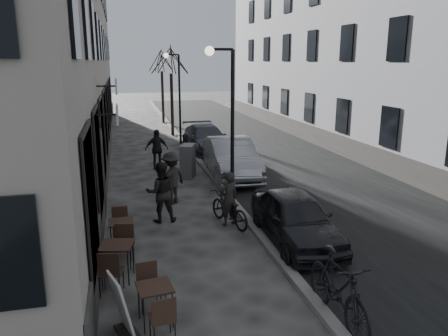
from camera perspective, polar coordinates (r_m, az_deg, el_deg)
name	(u,v)px	position (r m, az deg, el deg)	size (l,w,h in m)	color
ground	(310,313)	(8.92, 11.18, -18.06)	(120.00, 120.00, 0.00)	#33312F
road	(254,147)	(24.39, 3.99, 2.77)	(7.30, 60.00, 0.00)	black
kerb	(190,149)	(23.56, -4.52, 2.51)	(0.25, 60.00, 0.12)	slate
streetlamp_near	(227,112)	(13.30, 0.40, 7.30)	(0.90, 0.28, 5.09)	black
streetlamp_far	(176,88)	(25.08, -6.24, 10.31)	(0.90, 0.28, 5.09)	black
tree_near	(171,61)	(28.02, -6.97, 13.73)	(2.40, 2.40, 5.70)	black
tree_far	(162,61)	(33.99, -8.17, 13.70)	(2.40, 2.40, 5.70)	black
bistro_set_a	(155,301)	(8.33, -8.99, -16.77)	(0.69, 1.54, 0.89)	black
bistro_set_b	(117,258)	(9.96, -13.75, -11.36)	(0.80, 1.71, 0.98)	black
bistro_set_c	(121,232)	(11.45, -13.26, -8.16)	(0.64, 1.52, 0.89)	black
sign_board	(123,311)	(8.14, -13.08, -17.75)	(0.57, 0.73, 1.13)	black
utility_cabinet	(188,161)	(17.91, -4.74, 0.90)	(0.50, 0.90, 1.36)	#59595B
bicycle	(229,209)	(12.73, 0.64, -5.35)	(0.65, 1.86, 0.98)	black
cyclist_rider	(229,199)	(12.63, 0.64, -4.02)	(0.58, 0.38, 1.60)	black
pedestrian_near	(161,192)	(13.00, -8.25, -3.13)	(0.89, 0.69, 1.82)	black
pedestrian_mid	(172,178)	(14.60, -6.87, -1.31)	(1.14, 0.66, 1.77)	#272522
pedestrian_far	(157,149)	(19.48, -8.79, 2.46)	(1.03, 0.43, 1.76)	black
car_near	(295,218)	(11.65, 9.32, -6.43)	(1.59, 3.96, 1.35)	black
car_mid	(231,158)	(17.89, 0.93, 1.33)	(1.69, 4.85, 1.60)	#909298
car_far	(206,139)	(22.98, -2.34, 3.85)	(1.93, 4.75, 1.38)	#393B43
moped	(338,289)	(8.46, 14.68, -15.00)	(0.62, 2.20, 1.32)	black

